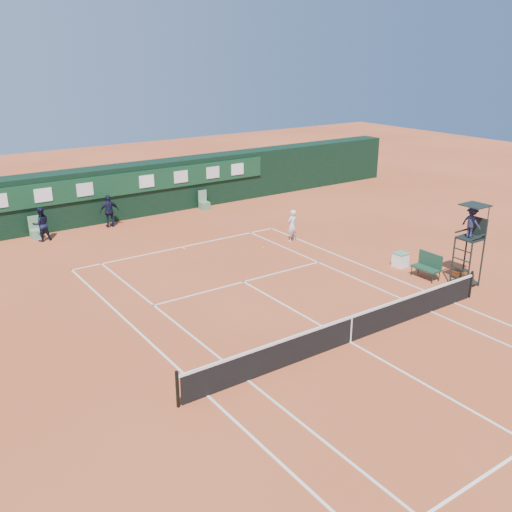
{
  "coord_description": "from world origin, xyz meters",
  "views": [
    {
      "loc": [
        -12.21,
        -12.04,
        9.13
      ],
      "look_at": [
        0.36,
        6.0,
        1.2
      ],
      "focal_mm": 40.0,
      "sensor_mm": 36.0,
      "label": 1
    }
  ],
  "objects": [
    {
      "name": "linesman_chair_right",
      "position": [
        4.5,
        17.48,
        0.32
      ],
      "size": [
        0.55,
        0.5,
        1.15
      ],
      "color": "#537F5B",
      "rests_on": "ground"
    },
    {
      "name": "tennis_net",
      "position": [
        0.0,
        0.0,
        0.51
      ],
      "size": [
        12.9,
        0.1,
        1.1
      ],
      "color": "black",
      "rests_on": "ground"
    },
    {
      "name": "tennis_bag",
      "position": [
        7.79,
        1.36,
        0.16
      ],
      "size": [
        0.42,
        0.89,
        0.33
      ],
      "primitive_type": "cube",
      "rotation": [
        0.0,
        0.0,
        0.04
      ],
      "color": "black",
      "rests_on": "ground"
    },
    {
      "name": "court_lines",
      "position": [
        0.0,
        0.0,
        0.01
      ],
      "size": [
        11.05,
        23.85,
        0.01
      ],
      "color": "white",
      "rests_on": "ground"
    },
    {
      "name": "ball_kid_left",
      "position": [
        -5.33,
        16.83,
        0.88
      ],
      "size": [
        0.87,
        0.69,
        1.76
      ],
      "primitive_type": "imported",
      "rotation": [
        0.0,
        0.0,
        3.11
      ],
      "color": "black",
      "rests_on": "ground"
    },
    {
      "name": "player_bench",
      "position": [
        6.68,
        2.32,
        0.6
      ],
      "size": [
        0.56,
        1.2,
        1.1
      ],
      "color": "#173B26",
      "rests_on": "ground"
    },
    {
      "name": "ground",
      "position": [
        0.0,
        0.0,
        0.0
      ],
      "size": [
        90.0,
        90.0,
        0.0
      ],
      "primitive_type": "plane",
      "color": "#C9582F",
      "rests_on": "ground"
    },
    {
      "name": "back_wall",
      "position": [
        0.0,
        18.74,
        1.51
      ],
      "size": [
        40.0,
        1.65,
        3.0
      ],
      "color": "black",
      "rests_on": "ground"
    },
    {
      "name": "linesman_chair_left",
      "position": [
        -5.5,
        17.48,
        0.32
      ],
      "size": [
        0.55,
        0.5,
        1.15
      ],
      "color": "#5F9170",
      "rests_on": "ground"
    },
    {
      "name": "umpire_chair",
      "position": [
        7.29,
        0.9,
        2.46
      ],
      "size": [
        0.96,
        0.95,
        3.42
      ],
      "color": "black",
      "rests_on": "ground"
    },
    {
      "name": "ball_kid_right",
      "position": [
        -1.61,
        17.17,
        0.9
      ],
      "size": [
        1.09,
        0.54,
        1.79
      ],
      "primitive_type": "imported",
      "rotation": [
        0.0,
        0.0,
        3.05
      ],
      "color": "black",
      "rests_on": "ground"
    },
    {
      "name": "tennis_ball",
      "position": [
        3.13,
        9.38,
        0.04
      ],
      "size": [
        0.07,
        0.07,
        0.07
      ],
      "primitive_type": "sphere",
      "color": "#CBE335",
      "rests_on": "ground"
    },
    {
      "name": "cooler",
      "position": [
        6.79,
        3.9,
        0.33
      ],
      "size": [
        0.57,
        0.57,
        0.65
      ],
      "color": "white",
      "rests_on": "ground"
    },
    {
      "name": "player",
      "position": [
        5.05,
        9.54,
        0.82
      ],
      "size": [
        0.66,
        0.49,
        1.64
      ],
      "primitive_type": "imported",
      "rotation": [
        0.0,
        0.0,
        3.31
      ],
      "color": "silver",
      "rests_on": "ground"
    }
  ]
}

